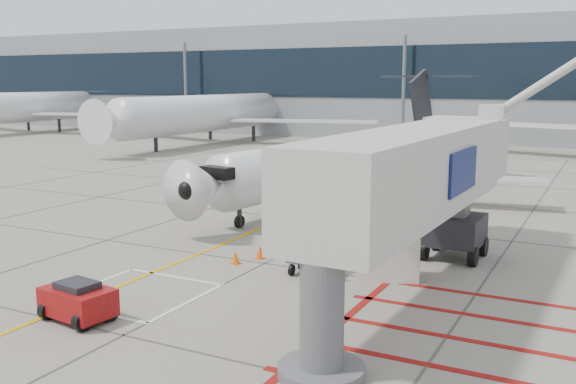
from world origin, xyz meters
The scene contains 10 objects.
ground_plane centered at (0.00, 0.00, 0.00)m, with size 260.00×260.00×0.00m, color gray.
regional_jet centered at (-3.07, 15.55, 3.81)m, with size 23.04×29.05×7.61m, color silver, non-canonical shape.
jet_bridge centered at (6.12, 2.44, 3.64)m, with size 8.63×18.22×7.29m, color beige, non-canonical shape.
pushback_tug centered at (-1.97, -3.69, 0.62)m, with size 2.12×1.32×1.24m, color maroon, non-canonical shape.
baggage_cart centered at (2.33, 3.56, 0.57)m, with size 1.81×1.14×1.14m, color #58585D, non-canonical shape.
ground_power_unit centered at (4.82, 4.34, 0.86)m, with size 2.17×1.27×1.72m, color silver, non-canonical shape.
cone_nose centered at (-0.99, 3.45, 0.26)m, with size 0.37×0.37×0.51m, color orange.
cone_side centered at (-0.49, 4.53, 0.27)m, with size 0.39×0.39×0.54m, color #F0530C.
bg_aircraft_a centered at (-60.35, 46.00, 6.09)m, with size 36.57×40.63×12.19m, color silver, non-canonical shape.
bg_aircraft_b centered at (-29.13, 46.00, 6.07)m, with size 36.43×40.47×12.14m, color silver, non-canonical shape.
Camera 1 is at (11.74, -16.88, 6.95)m, focal length 40.00 mm.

